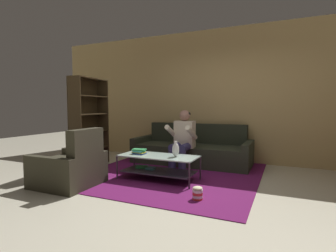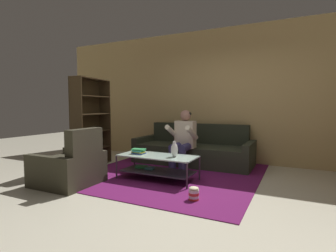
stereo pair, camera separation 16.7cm
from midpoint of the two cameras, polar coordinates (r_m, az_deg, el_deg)
name	(u,v)px [view 1 (the left image)]	position (r m, az deg, el deg)	size (l,w,h in m)	color
ground	(177,192)	(3.81, 0.67, -14.23)	(16.80, 16.80, 0.00)	beige
back_partition	(219,96)	(5.95, 10.28, 6.54)	(8.40, 0.12, 2.90)	tan
couch	(192,151)	(5.60, 4.39, -5.38)	(2.45, 0.94, 0.83)	#2B2F22
person_seated_center	(183,137)	(5.04, 2.26, -2.47)	(0.50, 0.58, 1.14)	#393563
coffee_table	(158,163)	(4.36, -3.34, -8.14)	(1.29, 0.57, 0.41)	#ABC6B8
area_rug	(175,172)	(4.91, 0.49, -9.92)	(3.00, 3.37, 0.01)	#60154D
vase	(176,150)	(4.18, 0.53, -5.15)	(0.11, 0.11, 0.25)	silver
book_stack	(139,151)	(4.47, -7.37, -5.52)	(0.24, 0.18, 0.09)	#3051AF
bookshelf	(87,130)	(5.46, -18.10, -0.73)	(0.41, 1.01, 1.76)	#372917
armchair	(70,168)	(4.33, -21.54, -8.51)	(0.88, 0.85, 0.88)	#353224
popcorn_tub	(198,193)	(3.50, 5.04, -14.39)	(0.13, 0.13, 0.18)	red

